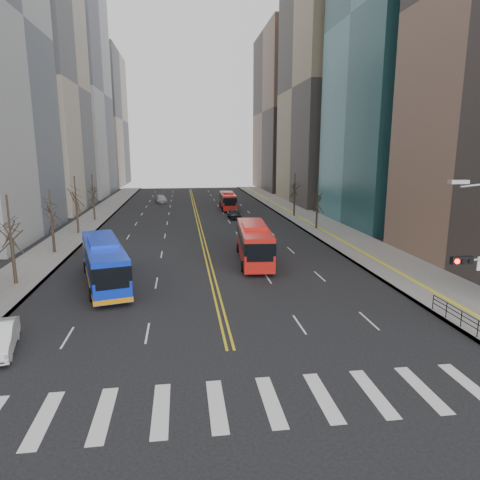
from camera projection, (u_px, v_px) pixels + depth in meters
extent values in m
plane|color=black|center=(244.00, 403.00, 18.51)|extent=(220.00, 220.00, 0.00)
cube|color=gray|center=(316.00, 223.00, 64.45)|extent=(7.00, 130.00, 0.15)
cube|color=gray|center=(81.00, 228.00, 59.94)|extent=(5.00, 130.00, 0.15)
cube|color=silver|center=(43.00, 419.00, 17.41)|extent=(0.70, 4.00, 0.01)
cube|color=silver|center=(103.00, 414.00, 17.73)|extent=(0.70, 4.00, 0.01)
cube|color=silver|center=(161.00, 410.00, 18.04)|extent=(0.70, 4.00, 0.01)
cube|color=silver|center=(217.00, 405.00, 18.35)|extent=(0.70, 4.00, 0.01)
cube|color=silver|center=(271.00, 401.00, 18.67)|extent=(0.70, 4.00, 0.01)
cube|color=silver|center=(323.00, 397.00, 18.98)|extent=(0.70, 4.00, 0.01)
cube|color=silver|center=(373.00, 393.00, 19.29)|extent=(0.70, 4.00, 0.01)
cube|color=silver|center=(422.00, 389.00, 19.61)|extent=(0.70, 4.00, 0.01)
cube|color=silver|center=(469.00, 385.00, 19.92)|extent=(0.70, 4.00, 0.01)
cube|color=gold|center=(196.00, 216.00, 71.82)|extent=(0.15, 100.00, 0.01)
cube|color=gold|center=(198.00, 216.00, 71.87)|extent=(0.15, 100.00, 0.01)
cube|color=gray|center=(12.00, 84.00, 73.88)|extent=(22.00, 22.00, 44.00)
cube|color=#939396|center=(60.00, 93.00, 99.79)|extent=(20.00, 26.00, 48.00)
cube|color=#336973|center=(419.00, 16.00, 59.33)|extent=(20.00, 22.00, 58.00)
cube|color=gray|center=(340.00, 89.00, 86.61)|extent=(20.00, 26.00, 46.00)
cube|color=gray|center=(93.00, 120.00, 131.77)|extent=(18.00, 30.00, 40.00)
cube|color=brown|center=(294.00, 113.00, 117.92)|extent=(18.00, 30.00, 42.00)
cube|color=black|center=(462.00, 260.00, 20.78)|extent=(1.10, 0.28, 0.38)
cylinder|color=#FF190C|center=(457.00, 261.00, 20.58)|extent=(0.24, 0.08, 0.24)
cylinder|color=black|center=(464.00, 261.00, 20.62)|extent=(0.24, 0.08, 0.24)
cylinder|color=black|center=(471.00, 261.00, 20.67)|extent=(0.24, 0.08, 0.24)
cube|color=#999993|center=(459.00, 182.00, 19.92)|extent=(0.90, 0.35, 0.18)
cube|color=black|center=(462.00, 311.00, 25.99)|extent=(0.04, 6.00, 0.04)
cylinder|color=black|center=(478.00, 329.00, 24.64)|extent=(0.06, 0.06, 1.00)
cylinder|color=black|center=(461.00, 319.00, 26.09)|extent=(0.06, 0.06, 1.00)
cylinder|color=black|center=(446.00, 310.00, 27.55)|extent=(0.06, 0.06, 1.00)
cylinder|color=black|center=(433.00, 302.00, 29.00)|extent=(0.06, 0.06, 1.00)
cylinder|color=black|center=(14.00, 262.00, 34.41)|extent=(0.28, 0.28, 3.90)
cylinder|color=black|center=(53.00, 237.00, 45.11)|extent=(0.28, 0.28, 3.60)
cylinder|color=black|center=(77.00, 219.00, 55.74)|extent=(0.28, 0.28, 4.00)
cylinder|color=black|center=(94.00, 208.00, 66.42)|extent=(0.28, 0.28, 3.80)
cylinder|color=black|center=(317.00, 217.00, 59.06)|extent=(0.28, 0.28, 3.50)
cylinder|color=black|center=(294.00, 205.00, 70.67)|extent=(0.28, 0.28, 3.75)
cube|color=#0E2FD4|center=(104.00, 262.00, 34.81)|extent=(5.71, 12.88, 3.02)
cube|color=black|center=(104.00, 255.00, 34.69)|extent=(5.78, 12.91, 1.08)
cube|color=#0E2FD4|center=(103.00, 242.00, 34.48)|extent=(3.14, 4.80, 0.40)
cube|color=orange|center=(105.00, 277.00, 35.08)|extent=(5.78, 12.91, 0.35)
cylinder|color=black|center=(91.00, 295.00, 30.94)|extent=(0.54, 1.04, 1.00)
cylinder|color=black|center=(128.00, 290.00, 31.92)|extent=(0.54, 1.04, 1.00)
cylinder|color=black|center=(86.00, 267.00, 38.25)|extent=(0.54, 1.04, 1.00)
cylinder|color=black|center=(116.00, 264.00, 39.23)|extent=(0.54, 1.04, 1.00)
cube|color=red|center=(254.00, 242.00, 41.97)|extent=(3.59, 11.95, 3.08)
cube|color=black|center=(254.00, 237.00, 41.85)|extent=(3.65, 11.98, 1.10)
cube|color=red|center=(254.00, 226.00, 41.64)|extent=(2.46, 4.28, 0.40)
cylinder|color=black|center=(243.00, 266.00, 38.50)|extent=(0.38, 1.02, 1.00)
cylinder|color=black|center=(272.00, 266.00, 38.65)|extent=(0.38, 1.02, 1.00)
cylinder|color=black|center=(238.00, 248.00, 45.87)|extent=(0.38, 1.02, 1.00)
cylinder|color=black|center=(263.00, 247.00, 46.02)|extent=(0.38, 1.02, 1.00)
cube|color=red|center=(228.00, 200.00, 79.18)|extent=(2.57, 10.33, 2.64)
cube|color=black|center=(228.00, 198.00, 79.07)|extent=(2.63, 10.35, 0.96)
cube|color=red|center=(228.00, 193.00, 78.89)|extent=(1.95, 3.64, 0.40)
cylinder|color=black|center=(223.00, 209.00, 76.10)|extent=(0.32, 1.01, 1.00)
cylinder|color=black|center=(236.00, 209.00, 76.35)|extent=(0.32, 1.01, 1.00)
cylinder|color=black|center=(220.00, 205.00, 82.49)|extent=(0.32, 1.01, 1.00)
cylinder|color=black|center=(232.00, 204.00, 82.75)|extent=(0.32, 1.01, 1.00)
imported|color=black|center=(234.00, 214.00, 68.56)|extent=(1.99, 4.60, 1.55)
imported|color=#A1A1A7|center=(161.00, 199.00, 89.47)|extent=(2.60, 5.29, 1.48)
imported|color=black|center=(227.00, 198.00, 93.66)|extent=(2.87, 4.17, 1.06)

